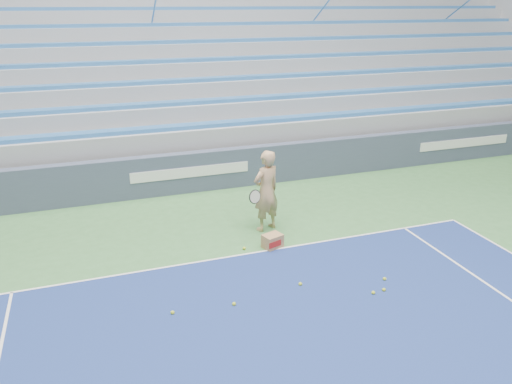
% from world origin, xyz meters
% --- Properties ---
extents(sponsor_barrier, '(30.00, 0.32, 1.10)m').
position_xyz_m(sponsor_barrier, '(0.00, 15.88, 0.55)').
color(sponsor_barrier, '#3E475E').
rests_on(sponsor_barrier, ground).
extents(bleachers, '(31.00, 9.15, 7.30)m').
position_xyz_m(bleachers, '(0.00, 21.60, 2.36)').
color(bleachers, '#96989E').
rests_on(bleachers, ground).
extents(tennis_player, '(1.00, 0.94, 1.87)m').
position_xyz_m(tennis_player, '(1.10, 12.91, 0.93)').
color(tennis_player, tan).
rests_on(tennis_player, ground).
extents(ball_box, '(0.47, 0.41, 0.30)m').
position_xyz_m(ball_box, '(0.92, 12.01, 0.15)').
color(ball_box, '#A0784D').
rests_on(ball_box, ground).
extents(tennis_ball_0, '(0.07, 0.07, 0.07)m').
position_xyz_m(tennis_ball_0, '(0.86, 10.42, 0.03)').
color(tennis_ball_0, '#BDD02A').
rests_on(tennis_ball_0, ground).
extents(tennis_ball_1, '(0.07, 0.07, 0.07)m').
position_xyz_m(tennis_ball_1, '(2.41, 10.06, 0.03)').
color(tennis_ball_1, '#BDD02A').
rests_on(tennis_ball_1, ground).
extents(tennis_ball_2, '(0.07, 0.07, 0.07)m').
position_xyz_m(tennis_ball_2, '(1.96, 9.72, 0.03)').
color(tennis_ball_2, '#BDD02A').
rests_on(tennis_ball_2, ground).
extents(tennis_ball_3, '(0.07, 0.07, 0.07)m').
position_xyz_m(tennis_ball_3, '(2.19, 9.74, 0.03)').
color(tennis_ball_3, '#BDD02A').
rests_on(tennis_ball_3, ground).
extents(tennis_ball_4, '(0.07, 0.07, 0.07)m').
position_xyz_m(tennis_ball_4, '(0.32, 12.10, 0.03)').
color(tennis_ball_4, '#BDD02A').
rests_on(tennis_ball_4, ground).
extents(tennis_ball_5, '(0.07, 0.07, 0.07)m').
position_xyz_m(tennis_ball_5, '(-1.52, 10.29, 0.03)').
color(tennis_ball_5, '#BDD02A').
rests_on(tennis_ball_5, ground).
extents(tennis_ball_6, '(0.07, 0.07, 0.07)m').
position_xyz_m(tennis_ball_6, '(-0.48, 10.20, 0.03)').
color(tennis_ball_6, '#BDD02A').
rests_on(tennis_ball_6, ground).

